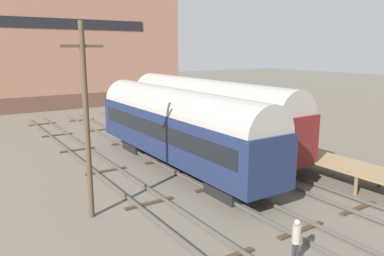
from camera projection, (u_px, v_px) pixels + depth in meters
name	position (u px, v px, depth m)	size (l,w,h in m)	color
ground_plane	(252.00, 207.00, 18.12)	(200.00, 200.00, 0.00)	#60594C
track_left	(181.00, 225.00, 15.93)	(2.60, 60.00, 0.26)	#4C4742
track_middle	(252.00, 204.00, 18.09)	(2.60, 60.00, 0.26)	#4C4742
track_right	(308.00, 188.00, 20.25)	(2.60, 60.00, 0.26)	#4C4742
train_car_maroon	(205.00, 111.00, 27.60)	(3.12, 17.99, 5.36)	black
train_car_navy	(176.00, 124.00, 23.35)	(3.05, 16.81, 5.14)	black
station_platform	(369.00, 172.00, 19.94)	(2.52, 14.75, 1.14)	#8C704C
person_worker	(296.00, 237.00, 13.10)	(0.32, 0.32, 1.69)	#282833
utility_pole	(86.00, 120.00, 16.15)	(1.80, 0.24, 8.65)	#473828
warehouse_building	(29.00, 33.00, 48.90)	(38.39, 11.88, 19.26)	brown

